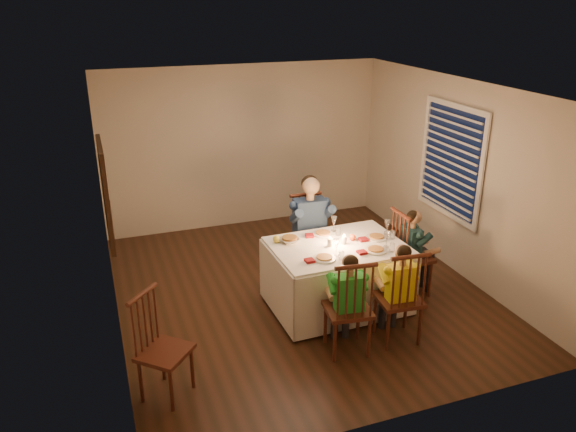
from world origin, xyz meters
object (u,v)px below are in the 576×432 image
object	(u,v)px
chair_near_left	(346,349)
child_yellow	(395,338)
serving_bowl	(290,240)
child_green	(346,349)
dining_table	(337,263)
chair_extra	(169,394)
chair_near_right	(395,338)
child_teal	(408,291)
chair_end	(408,291)
chair_adult	(310,275)
adult	(310,275)

from	to	relation	value
chair_near_left	child_yellow	size ratio (longest dim) A/B	0.97
child_yellow	serving_bowl	distance (m)	1.66
child_green	dining_table	bearing A→B (deg)	-99.81
chair_extra	chair_near_right	bearing A→B (deg)	-45.59
child_teal	child_yellow	bearing A→B (deg)	141.64
chair_near_right	child_yellow	bearing A→B (deg)	-0.00
chair_near_right	serving_bowl	xyz separation A→B (m)	(-0.85, 1.13, 0.85)
dining_table	chair_end	xyz separation A→B (m)	(1.04, 0.01, -0.59)
dining_table	chair_extra	bearing A→B (deg)	-158.04
chair_near_right	chair_end	xyz separation A→B (m)	(0.70, 0.87, 0.00)
dining_table	child_teal	distance (m)	1.19
chair_adult	adult	xyz separation A→B (m)	(0.00, 0.00, 0.00)
chair_near_left	child_teal	bearing A→B (deg)	-138.49
chair_extra	child_yellow	world-z (taller)	child_yellow
chair_near_left	child_green	bearing A→B (deg)	-172.43
chair_end	adult	world-z (taller)	adult
serving_bowl	chair_extra	bearing A→B (deg)	-144.03
chair_near_right	serving_bowl	distance (m)	1.66
dining_table	child_green	distance (m)	1.09
chair_near_left	chair_near_right	world-z (taller)	same
adult	child_yellow	distance (m)	1.77
child_green	child_teal	xyz separation A→B (m)	(1.31, 0.88, 0.00)
child_teal	chair_adult	bearing A→B (deg)	50.26
child_yellow	chair_extra	bearing A→B (deg)	7.43
chair_near_right	adult	xyz separation A→B (m)	(-0.34, 1.74, 0.00)
dining_table	chair_near_left	distance (m)	1.09
child_yellow	child_teal	xyz separation A→B (m)	(0.70, 0.87, 0.00)
chair_extra	child_green	size ratio (longest dim) A/B	0.94
serving_bowl	dining_table	bearing A→B (deg)	-27.87
chair_end	chair_extra	bearing A→B (deg)	106.74
dining_table	serving_bowl	distance (m)	0.63
chair_near_right	child_teal	distance (m)	1.12
dining_table	child_yellow	world-z (taller)	dining_table
chair_adult	chair_near_left	distance (m)	1.77
chair_adult	chair_near_left	bearing A→B (deg)	-96.77
adult	serving_bowl	size ratio (longest dim) A/B	6.23
chair_end	chair_extra	xyz separation A→B (m)	(-3.23, -0.96, 0.00)
chair_near_left	child_teal	size ratio (longest dim) A/B	1.00
adult	chair_adult	bearing A→B (deg)	0.00
child_green	serving_bowl	xyz separation A→B (m)	(-0.24, 1.14, 0.85)
chair_extra	child_teal	bearing A→B (deg)	-30.98
chair_end	serving_bowl	xyz separation A→B (m)	(-1.55, 0.26, 0.85)
serving_bowl	child_yellow	bearing A→B (deg)	-53.13
dining_table	child_yellow	xyz separation A→B (m)	(0.34, -0.86, -0.59)
chair_near_left	chair_extra	size ratio (longest dim) A/B	1.05
chair_adult	serving_bowl	world-z (taller)	serving_bowl
chair_extra	chair_near_left	bearing A→B (deg)	-45.18
child_green	child_yellow	bearing A→B (deg)	-171.73
chair_adult	chair_extra	world-z (taller)	chair_adult
chair_near_left	child_teal	distance (m)	1.58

